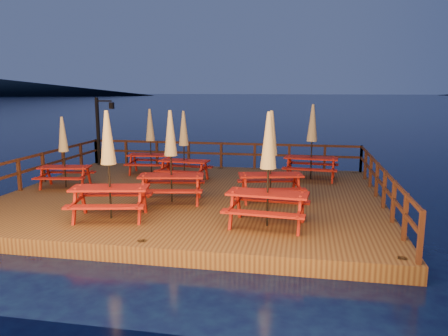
# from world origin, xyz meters

# --- Properties ---
(ground) EXTENTS (500.00, 500.00, 0.00)m
(ground) POSITION_xyz_m (0.00, 0.00, 0.00)
(ground) COLOR black
(ground) RESTS_ON ground
(deck) EXTENTS (12.00, 10.00, 0.40)m
(deck) POSITION_xyz_m (0.00, 0.00, 0.20)
(deck) COLOR #4C2F18
(deck) RESTS_ON ground
(deck_piles) EXTENTS (11.44, 9.44, 1.40)m
(deck_piles) POSITION_xyz_m (0.00, 0.00, -0.30)
(deck_piles) COLOR #3A2112
(deck_piles) RESTS_ON ground
(railing) EXTENTS (11.80, 9.75, 1.10)m
(railing) POSITION_xyz_m (0.00, 1.78, 1.16)
(railing) COLOR #3A2112
(railing) RESTS_ON deck
(lamp_post) EXTENTS (0.85, 0.18, 3.00)m
(lamp_post) POSITION_xyz_m (-5.39, 4.55, 2.20)
(lamp_post) COLOR black
(lamp_post) RESTS_ON deck
(picnic_table_0) EXTENTS (1.91, 1.66, 2.45)m
(picnic_table_0) POSITION_xyz_m (-4.60, 0.06, 1.68)
(picnic_table_0) COLOR maroon
(picnic_table_0) RESTS_ON deck
(picnic_table_1) EXTENTS (2.14, 1.81, 2.86)m
(picnic_table_1) POSITION_xyz_m (2.70, -2.98, 1.89)
(picnic_table_1) COLOR maroon
(picnic_table_1) RESTS_ON deck
(picnic_table_2) EXTENTS (2.24, 1.99, 2.75)m
(picnic_table_2) POSITION_xyz_m (2.56, -0.44, 1.83)
(picnic_table_2) COLOR maroon
(picnic_table_2) RESTS_ON deck
(picnic_table_3) EXTENTS (2.19, 1.91, 2.78)m
(picnic_table_3) POSITION_xyz_m (-0.37, -1.16, 1.84)
(picnic_table_3) COLOR maroon
(picnic_table_3) RESTS_ON deck
(picnic_table_4) EXTENTS (1.96, 1.67, 2.60)m
(picnic_table_4) POSITION_xyz_m (-2.52, 2.98, 1.75)
(picnic_table_4) COLOR maroon
(picnic_table_4) RESTS_ON deck
(picnic_table_5) EXTENTS (2.13, 1.81, 2.82)m
(picnic_table_5) POSITION_xyz_m (3.82, 3.03, 1.87)
(picnic_table_5) COLOR maroon
(picnic_table_5) RESTS_ON deck
(picnic_table_6) EXTENTS (2.29, 2.01, 2.86)m
(picnic_table_6) POSITION_xyz_m (-1.44, -3.12, 1.89)
(picnic_table_6) COLOR maroon
(picnic_table_6) RESTS_ON deck
(picnic_table_7) EXTENTS (1.93, 1.64, 2.59)m
(picnic_table_7) POSITION_xyz_m (-0.82, 1.85, 1.75)
(picnic_table_7) COLOR maroon
(picnic_table_7) RESTS_ON deck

